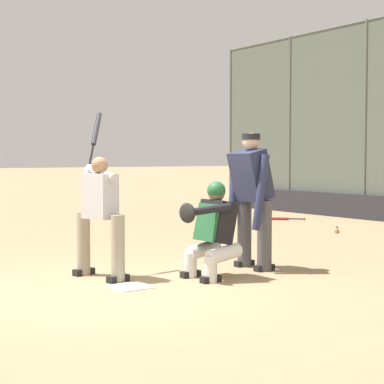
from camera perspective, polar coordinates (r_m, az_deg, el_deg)
name	(u,v)px	position (r m, az deg, el deg)	size (l,w,h in m)	color
ground_plane	(131,287)	(7.43, -5.49, -8.42)	(160.00, 160.00, 0.00)	#9E7F5B
home_plate_marker	(131,287)	(7.43, -5.49, -8.38)	(0.43, 0.43, 0.01)	white
batter_at_plate	(100,212)	(7.91, -8.20, -1.81)	(1.05, 0.56, 2.07)	gray
catcher_behind_plate	(211,228)	(7.84, 1.73, -3.24)	(0.63, 0.73, 1.19)	silver
umpire_home	(252,196)	(8.51, 5.32, -0.34)	(0.74, 0.45, 1.80)	#4C4C51
spare_bat_near_backstop	(337,230)	(13.11, 12.73, -3.32)	(0.59, 0.66, 0.07)	black
spare_bat_third_base_side	(281,219)	(15.31, 7.88, -2.36)	(0.66, 0.69, 0.07)	black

